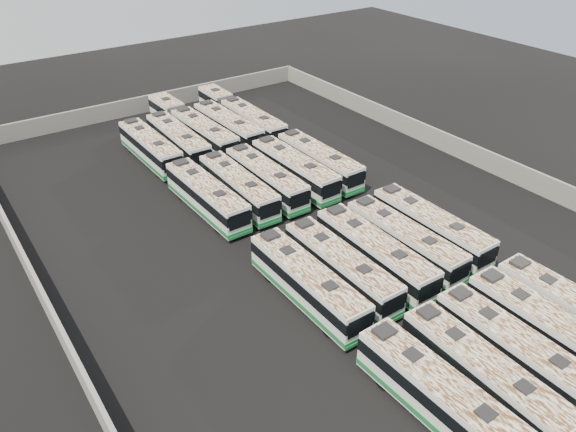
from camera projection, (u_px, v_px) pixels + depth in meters
The scene contains 21 objects.
ground at pixel (317, 233), 49.44m from camera, with size 140.00×140.00×0.00m, color black.
perimeter_wall at pixel (317, 223), 48.86m from camera, with size 45.20×73.20×2.20m.
bus_front_far_left at pixel (444, 400), 31.71m from camera, with size 2.75×11.85×3.33m.
bus_front_left at pixel (484, 376), 33.30m from camera, with size 2.71×11.51×3.22m.
bus_front_center at pixel (517, 353), 34.87m from camera, with size 2.56×11.58×3.25m.
bus_front_right at pixel (550, 332), 36.37m from camera, with size 2.57×11.77×3.31m.
bus_midfront_far_left at pixel (307, 283), 40.75m from camera, with size 2.52×11.73×3.30m.
bus_midfront_left at pixel (341, 267), 42.43m from camera, with size 2.49×11.46×3.22m.
bus_midfront_center at pixel (374, 253), 43.86m from camera, with size 2.73×11.91×3.34m.
bus_midfront_right at pixel (404, 241), 45.47m from camera, with size 2.56×11.51×3.24m.
bus_midfront_far_right at pixel (431, 227), 47.14m from camera, with size 2.48×11.67×3.29m.
bus_midback_far_left at pixel (207, 196), 51.68m from camera, with size 2.67×11.80×3.31m.
bus_midback_left at pixel (238, 187), 53.24m from camera, with size 2.66×11.53×3.24m.
bus_midback_center at pixel (266, 178), 54.73m from camera, with size 2.52×11.54×3.24m.
bus_midback_right at pixel (294, 169), 56.27m from camera, with size 2.64×11.86×3.33m.
bus_midback_far_right at pixel (319, 161), 57.98m from camera, with size 2.53×11.60×3.26m.
bus_back_far_left at pixel (150, 147), 60.83m from camera, with size 2.56×11.63×3.27m.
bus_back_left at pixel (178, 141), 62.24m from camera, with size 2.77×11.97×3.36m.
bus_back_center at pixel (191, 126), 66.03m from camera, with size 2.91×18.21×3.29m.
bus_back_right at pixel (228, 127), 65.59m from camera, with size 2.79×11.94×3.35m.
bus_back_far_right at pixel (240, 114), 69.19m from camera, with size 2.52×17.70×3.21m.
Camera 1 is at (-25.72, -32.44, 27.18)m, focal length 35.00 mm.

